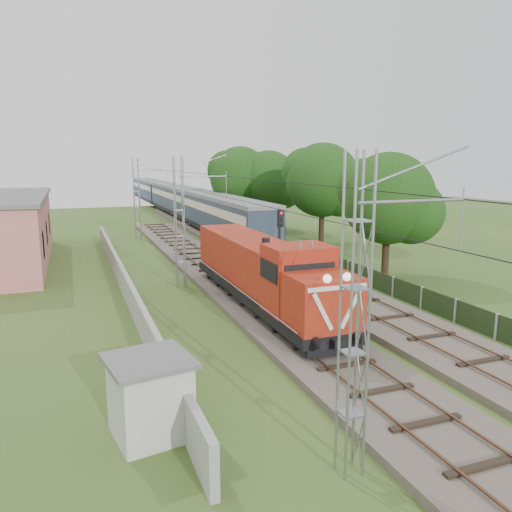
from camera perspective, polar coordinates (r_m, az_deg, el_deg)
name	(u,v)px	position (r m, az deg, el deg)	size (l,w,h in m)	color
ground	(312,347)	(21.50, 6.39, -10.34)	(140.00, 140.00, 0.00)	#36531F
track_main	(254,300)	(27.54, -0.20, -5.09)	(4.20, 70.00, 0.45)	#6B6054
track_side	(256,254)	(41.10, 0.05, 0.25)	(4.20, 80.00, 0.45)	#6B6054
catenary	(180,222)	(30.70, -8.65, 3.81)	(3.31, 70.00, 8.00)	gray
boundary_wall	(123,280)	(30.76, -14.96, -2.67)	(0.25, 40.00, 1.50)	#9E9E99
fence	(422,298)	(27.93, 18.42, -4.55)	(0.12, 32.00, 1.20)	black
locomotive	(263,271)	(25.94, 0.75, -1.72)	(2.77, 15.82, 4.02)	black
coach_rake	(176,197)	(72.22, -9.17, 6.63)	(3.15, 70.31, 3.64)	black
signal_post	(280,234)	(30.71, 2.76, 2.58)	(0.54, 0.42, 4.86)	black
relay_hut	(150,397)	(14.96, -12.00, -15.44)	(2.61, 2.61, 2.34)	beige
tree_a	(389,200)	(34.53, 15.00, 6.26)	(6.43, 6.12, 8.33)	#3A2B17
tree_b	(323,181)	(47.46, 7.72, 8.49)	(7.26, 6.91, 9.41)	#3A2B17
tree_c	(241,178)	(56.95, -1.72, 8.91)	(7.20, 6.86, 9.33)	#3A2B17
tree_d	(269,181)	(56.33, 1.52, 8.60)	(6.85, 6.53, 8.88)	#3A2B17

